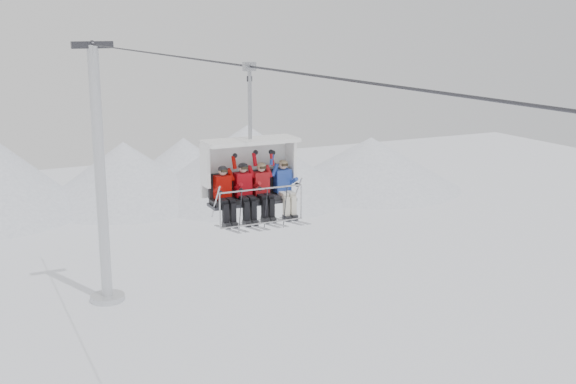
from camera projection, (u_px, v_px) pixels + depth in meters
name	position (u px, v px, depth m)	size (l,w,h in m)	color
ridgeline	(28.00, 179.00, 54.50)	(72.00, 21.00, 7.00)	white
lift_tower_right	(101.00, 194.00, 36.92)	(2.00, 1.80, 13.48)	silver
haul_cable	(288.00, 72.00, 15.91)	(0.06, 0.06, 50.00)	#323237
chairlift_carrier	(249.00, 169.00, 18.55)	(2.43, 1.17, 3.98)	black
skier_far_left	(224.00, 193.00, 18.06)	(0.40, 1.69, 1.61)	#A80803
skier_center_left	(245.00, 190.00, 18.29)	(0.42, 1.69, 1.65)	#AC0811
skier_center_right	(263.00, 189.00, 18.50)	(0.40, 1.69, 1.60)	#A81217
skier_far_right	(284.00, 186.00, 18.76)	(0.41, 1.69, 1.63)	#2647AE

